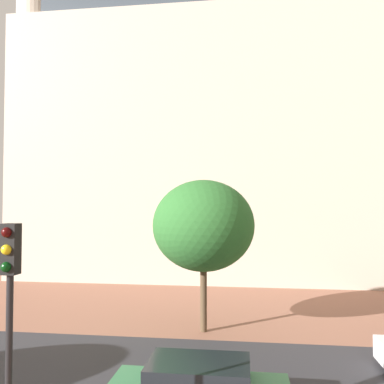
# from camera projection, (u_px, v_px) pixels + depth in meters

# --- Properties ---
(ground_plane) EXTENTS (120.00, 120.00, 0.00)m
(ground_plane) POSITION_uv_depth(u_px,v_px,m) (183.00, 383.00, 12.00)
(ground_plane) COLOR #93604C
(landmark_building) EXTENTS (27.59, 11.41, 34.89)m
(landmark_building) POSITION_uv_depth(u_px,v_px,m) (197.00, 131.00, 32.55)
(landmark_building) COLOR beige
(landmark_building) RESTS_ON ground_plane
(traffic_light_pole) EXTENTS (0.28, 0.34, 4.96)m
(traffic_light_pole) POSITION_uv_depth(u_px,v_px,m) (9.00, 310.00, 7.07)
(traffic_light_pole) COLOR black
(traffic_light_pole) RESTS_ON ground_plane
(tree_curb_far) EXTENTS (4.32, 4.32, 6.40)m
(tree_curb_far) POSITION_uv_depth(u_px,v_px,m) (203.00, 226.00, 17.13)
(tree_curb_far) COLOR brown
(tree_curb_far) RESTS_ON ground_plane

